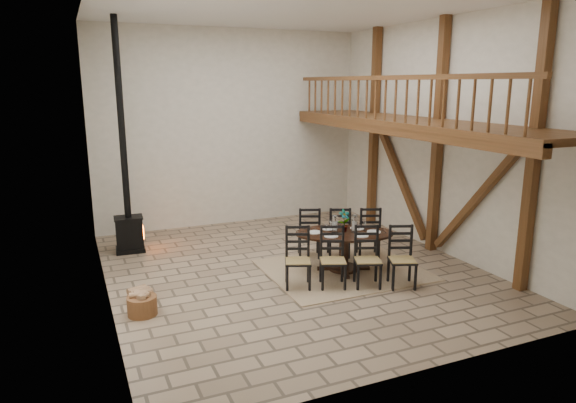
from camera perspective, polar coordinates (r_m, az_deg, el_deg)
name	(u,v)px	position (r m, az deg, el deg)	size (l,w,h in m)	color
ground	(294,270)	(10.33, 0.64, -7.66)	(8.00, 8.00, 0.00)	tan
room_shell	(350,116)	(10.22, 6.86, 9.39)	(7.02, 8.02, 5.01)	silver
rug	(343,270)	(10.38, 6.17, -7.57)	(3.00, 2.50, 0.02)	tan
dining_table	(344,253)	(10.16, 6.29, -5.66)	(2.70, 2.74, 1.24)	black
wood_stove	(127,201)	(11.67, -17.44, 0.00)	(0.64, 0.51, 5.00)	black
log_basket	(142,305)	(8.73, -15.90, -10.98)	(0.47, 0.47, 0.39)	brown
log_stack	(140,295)	(9.27, -16.11, -9.93)	(0.43, 0.43, 0.23)	tan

